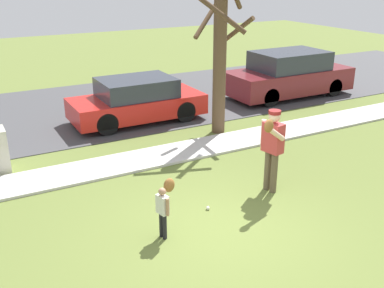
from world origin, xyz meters
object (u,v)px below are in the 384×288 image
object	(u,v)px
baseball	(208,208)
parked_hatchback_red	(137,101)
person_child	(165,202)
street_tree_near	(220,53)
parked_suv_maroon	(289,75)
person_adult	(272,142)

from	to	relation	value
baseball	parked_hatchback_red	xyz separation A→B (m)	(0.89, 5.79, 0.62)
person_child	parked_hatchback_red	bearing A→B (deg)	60.57
street_tree_near	parked_suv_maroon	xyz separation A→B (m)	(4.30, 2.14, -1.48)
street_tree_near	baseball	bearing A→B (deg)	-124.21
person_adult	street_tree_near	size ratio (longest dim) A/B	0.42
street_tree_near	person_child	bearing A→B (deg)	-131.31
person_child	baseball	size ratio (longest dim) A/B	13.67
person_adult	parked_hatchback_red	world-z (taller)	person_adult
person_adult	baseball	distance (m)	1.88
person_child	baseball	bearing A→B (deg)	8.90
street_tree_near	parked_hatchback_red	distance (m)	3.08
baseball	parked_suv_maroon	bearing A→B (deg)	40.73
person_adult	parked_hatchback_red	xyz separation A→B (m)	(-0.65, 5.72, -0.45)
person_adult	person_child	distance (m)	2.74
person_adult	baseball	world-z (taller)	person_adult
person_adult	parked_hatchback_red	size ratio (longest dim) A/B	0.44
parked_suv_maroon	baseball	bearing A→B (deg)	-139.27
baseball	parked_suv_maroon	world-z (taller)	parked_suv_maroon
person_child	parked_suv_maroon	bearing A→B (deg)	26.89
baseball	parked_hatchback_red	distance (m)	5.89
street_tree_near	parked_hatchback_red	size ratio (longest dim) A/B	1.05
person_child	street_tree_near	size ratio (longest dim) A/B	0.24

